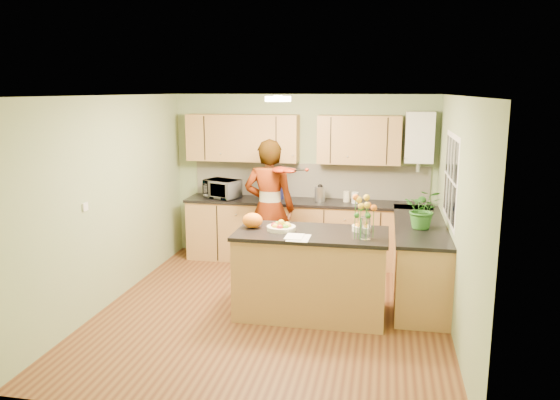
# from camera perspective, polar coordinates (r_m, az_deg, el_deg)

# --- Properties ---
(floor) EXTENTS (4.50, 4.50, 0.00)m
(floor) POSITION_cam_1_polar(r_m,az_deg,el_deg) (6.59, -0.72, -11.46)
(floor) COLOR #552C18
(floor) RESTS_ON ground
(ceiling) EXTENTS (4.00, 4.50, 0.02)m
(ceiling) POSITION_cam_1_polar(r_m,az_deg,el_deg) (6.07, -0.78, 10.85)
(ceiling) COLOR silver
(ceiling) RESTS_ON wall_back
(wall_back) EXTENTS (4.00, 0.02, 2.50)m
(wall_back) POSITION_cam_1_polar(r_m,az_deg,el_deg) (8.39, 2.40, 2.43)
(wall_back) COLOR #8EA878
(wall_back) RESTS_ON floor
(wall_front) EXTENTS (4.00, 0.02, 2.50)m
(wall_front) POSITION_cam_1_polar(r_m,az_deg,el_deg) (4.11, -7.24, -7.28)
(wall_front) COLOR #8EA878
(wall_front) RESTS_ON floor
(wall_left) EXTENTS (0.02, 4.50, 2.50)m
(wall_left) POSITION_cam_1_polar(r_m,az_deg,el_deg) (6.89, -17.25, -0.05)
(wall_left) COLOR #8EA878
(wall_left) RESTS_ON floor
(wall_right) EXTENTS (0.02, 4.50, 2.50)m
(wall_right) POSITION_cam_1_polar(r_m,az_deg,el_deg) (6.13, 17.89, -1.49)
(wall_right) COLOR #8EA878
(wall_right) RESTS_ON floor
(back_counter) EXTENTS (3.64, 0.62, 0.94)m
(back_counter) POSITION_cam_1_polar(r_m,az_deg,el_deg) (8.24, 2.73, -3.28)
(back_counter) COLOR #AB8444
(back_counter) RESTS_ON floor
(right_counter) EXTENTS (0.62, 2.24, 0.94)m
(right_counter) POSITION_cam_1_polar(r_m,az_deg,el_deg) (7.12, 14.32, -6.01)
(right_counter) COLOR #AB8444
(right_counter) RESTS_ON floor
(splashback) EXTENTS (3.60, 0.02, 0.52)m
(splashback) POSITION_cam_1_polar(r_m,az_deg,el_deg) (8.36, 3.06, 2.05)
(splashback) COLOR silver
(splashback) RESTS_ON back_counter
(upper_cabinets) EXTENTS (3.20, 0.34, 0.70)m
(upper_cabinets) POSITION_cam_1_polar(r_m,az_deg,el_deg) (8.17, 1.03, 6.44)
(upper_cabinets) COLOR #AB8444
(upper_cabinets) RESTS_ON wall_back
(boiler) EXTENTS (0.40, 0.30, 0.86)m
(boiler) POSITION_cam_1_polar(r_m,az_deg,el_deg) (8.07, 14.36, 6.35)
(boiler) COLOR white
(boiler) RESTS_ON wall_back
(window_right) EXTENTS (0.01, 1.30, 1.05)m
(window_right) POSITION_cam_1_polar(r_m,az_deg,el_deg) (6.66, 17.40, 2.17)
(window_right) COLOR white
(window_right) RESTS_ON wall_right
(light_switch) EXTENTS (0.02, 0.09, 0.09)m
(light_switch) POSITION_cam_1_polar(r_m,az_deg,el_deg) (6.37, -19.69, -0.67)
(light_switch) COLOR white
(light_switch) RESTS_ON wall_left
(ceiling_lamp) EXTENTS (0.30, 0.30, 0.07)m
(ceiling_lamp) POSITION_cam_1_polar(r_m,az_deg,el_deg) (6.36, -0.21, 10.53)
(ceiling_lamp) COLOR #FFEABF
(ceiling_lamp) RESTS_ON ceiling
(peninsula_island) EXTENTS (1.72, 0.88, 0.99)m
(peninsula_island) POSITION_cam_1_polar(r_m,az_deg,el_deg) (6.33, 3.27, -7.64)
(peninsula_island) COLOR #AB8444
(peninsula_island) RESTS_ON floor
(fruit_dish) EXTENTS (0.33, 0.33, 0.12)m
(fruit_dish) POSITION_cam_1_polar(r_m,az_deg,el_deg) (6.23, 0.13, -2.76)
(fruit_dish) COLOR beige
(fruit_dish) RESTS_ON peninsula_island
(orange_bowl) EXTENTS (0.21, 0.21, 0.12)m
(orange_bowl) POSITION_cam_1_polar(r_m,az_deg,el_deg) (6.27, 8.50, -2.75)
(orange_bowl) COLOR beige
(orange_bowl) RESTS_ON peninsula_island
(flower_vase) EXTENTS (0.28, 0.28, 0.52)m
(flower_vase) POSITION_cam_1_polar(r_m,az_deg,el_deg) (5.88, 8.91, -0.78)
(flower_vase) COLOR silver
(flower_vase) RESTS_ON peninsula_island
(orange_bag) EXTENTS (0.26, 0.23, 0.18)m
(orange_bag) POSITION_cam_1_polar(r_m,az_deg,el_deg) (6.34, -2.89, -2.14)
(orange_bag) COLOR orange
(orange_bag) RESTS_ON peninsula_island
(papers) EXTENTS (0.23, 0.32, 0.01)m
(papers) POSITION_cam_1_polar(r_m,az_deg,el_deg) (5.91, 1.96, -3.97)
(papers) COLOR white
(papers) RESTS_ON peninsula_island
(violinist) EXTENTS (0.71, 0.47, 1.92)m
(violinist) POSITION_cam_1_polar(r_m,az_deg,el_deg) (7.50, -1.11, -0.91)
(violinist) COLOR tan
(violinist) RESTS_ON floor
(violin) EXTENTS (0.68, 0.59, 0.17)m
(violin) POSITION_cam_1_polar(r_m,az_deg,el_deg) (7.14, 0.07, 3.17)
(violin) COLOR #4B1204
(violin) RESTS_ON violinist
(microwave) EXTENTS (0.61, 0.52, 0.28)m
(microwave) POSITION_cam_1_polar(r_m,az_deg,el_deg) (8.36, -6.06, 1.17)
(microwave) COLOR white
(microwave) RESTS_ON back_counter
(blue_box) EXTENTS (0.29, 0.22, 0.22)m
(blue_box) POSITION_cam_1_polar(r_m,az_deg,el_deg) (8.21, -0.78, 0.84)
(blue_box) COLOR navy
(blue_box) RESTS_ON back_counter
(kettle) EXTENTS (0.16, 0.16, 0.30)m
(kettle) POSITION_cam_1_polar(r_m,az_deg,el_deg) (8.09, 4.20, 0.72)
(kettle) COLOR silver
(kettle) RESTS_ON back_counter
(jar_cream) EXTENTS (0.10, 0.10, 0.16)m
(jar_cream) POSITION_cam_1_polar(r_m,az_deg,el_deg) (8.11, 6.98, 0.37)
(jar_cream) COLOR beige
(jar_cream) RESTS_ON back_counter
(jar_white) EXTENTS (0.12, 0.12, 0.16)m
(jar_white) POSITION_cam_1_polar(r_m,az_deg,el_deg) (8.02, 7.86, 0.25)
(jar_white) COLOR white
(jar_white) RESTS_ON back_counter
(potted_plant) EXTENTS (0.46, 0.40, 0.48)m
(potted_plant) POSITION_cam_1_polar(r_m,az_deg,el_deg) (6.67, 14.74, -0.90)
(potted_plant) COLOR #2D6D24
(potted_plant) RESTS_ON right_counter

